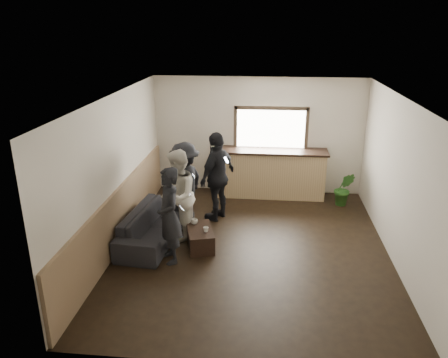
# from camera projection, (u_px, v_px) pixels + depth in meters

# --- Properties ---
(ground) EXTENTS (5.00, 6.00, 0.01)m
(ground) POSITION_uv_depth(u_px,v_px,m) (251.00, 248.00, 8.17)
(ground) COLOR black
(room_shell) EXTENTS (5.01, 6.01, 2.80)m
(room_shell) POSITION_uv_depth(u_px,v_px,m) (211.00, 172.00, 7.74)
(room_shell) COLOR silver
(room_shell) RESTS_ON ground
(bar_counter) EXTENTS (2.70, 0.68, 2.13)m
(bar_counter) POSITION_uv_depth(u_px,v_px,m) (269.00, 170.00, 10.44)
(bar_counter) COLOR tan
(bar_counter) RESTS_ON ground
(sofa) EXTENTS (1.04, 2.20, 0.62)m
(sofa) POSITION_uv_depth(u_px,v_px,m) (154.00, 225.00, 8.38)
(sofa) COLOR black
(sofa) RESTS_ON ground
(coffee_table) EXTENTS (0.66, 0.91, 0.36)m
(coffee_table) POSITION_uv_depth(u_px,v_px,m) (200.00, 238.00, 8.16)
(coffee_table) COLOR black
(coffee_table) RESTS_ON ground
(cup_a) EXTENTS (0.15, 0.15, 0.10)m
(cup_a) POSITION_uv_depth(u_px,v_px,m) (194.00, 221.00, 8.29)
(cup_a) COLOR silver
(cup_a) RESTS_ON coffee_table
(cup_b) EXTENTS (0.14, 0.14, 0.09)m
(cup_b) POSITION_uv_depth(u_px,v_px,m) (206.00, 229.00, 7.98)
(cup_b) COLOR silver
(cup_b) RESTS_ON coffee_table
(potted_plant) EXTENTS (0.46, 0.38, 0.80)m
(potted_plant) POSITION_uv_depth(u_px,v_px,m) (344.00, 189.00, 9.94)
(potted_plant) COLOR #2D6623
(potted_plant) RESTS_ON ground
(person_a) EXTENTS (0.66, 0.75, 1.72)m
(person_a) POSITION_uv_depth(u_px,v_px,m) (169.00, 216.00, 7.47)
(person_a) COLOR black
(person_a) RESTS_ON ground
(person_b) EXTENTS (0.71, 0.89, 1.77)m
(person_b) POSITION_uv_depth(u_px,v_px,m) (178.00, 196.00, 8.25)
(person_b) COLOR silver
(person_b) RESTS_ON ground
(person_c) EXTENTS (0.97, 1.27, 1.73)m
(person_c) POSITION_uv_depth(u_px,v_px,m) (185.00, 184.00, 8.94)
(person_c) COLOR black
(person_c) RESTS_ON ground
(person_d) EXTENTS (0.93, 1.20, 1.89)m
(person_d) POSITION_uv_depth(u_px,v_px,m) (218.00, 176.00, 9.11)
(person_d) COLOR black
(person_d) RESTS_ON ground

